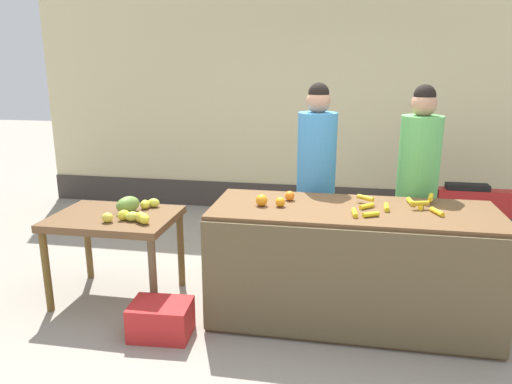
{
  "coord_description": "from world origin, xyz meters",
  "views": [
    {
      "loc": [
        0.35,
        -3.54,
        1.96
      ],
      "look_at": [
        -0.32,
        0.15,
        0.96
      ],
      "focal_mm": 33.81,
      "sensor_mm": 36.0,
      "label": 1
    }
  ],
  "objects_px": {
    "vendor_woman_blue_shirt": "(316,185)",
    "parked_motorcycle": "(474,211)",
    "produce_crate": "(161,319)",
    "vendor_woman_green_shirt": "(416,191)",
    "produce_sack": "(222,250)"
  },
  "relations": [
    {
      "from": "vendor_woman_blue_shirt",
      "to": "vendor_woman_green_shirt",
      "type": "xyz_separation_m",
      "value": [
        0.86,
        -0.04,
        -0.0
      ]
    },
    {
      "from": "parked_motorcycle",
      "to": "produce_sack",
      "type": "relative_size",
      "value": 3.33
    },
    {
      "from": "vendor_woman_green_shirt",
      "to": "parked_motorcycle",
      "type": "distance_m",
      "value": 1.55
    },
    {
      "from": "vendor_woman_green_shirt",
      "to": "produce_crate",
      "type": "relative_size",
      "value": 4.1
    },
    {
      "from": "produce_sack",
      "to": "vendor_woman_blue_shirt",
      "type": "bearing_deg",
      "value": 0.32
    },
    {
      "from": "vendor_woman_blue_shirt",
      "to": "parked_motorcycle",
      "type": "xyz_separation_m",
      "value": [
        1.66,
        1.18,
        -0.51
      ]
    },
    {
      "from": "vendor_woman_green_shirt",
      "to": "parked_motorcycle",
      "type": "relative_size",
      "value": 1.13
    },
    {
      "from": "vendor_woman_green_shirt",
      "to": "produce_sack",
      "type": "relative_size",
      "value": 3.75
    },
    {
      "from": "parked_motorcycle",
      "to": "produce_crate",
      "type": "distance_m",
      "value": 3.59
    },
    {
      "from": "parked_motorcycle",
      "to": "produce_sack",
      "type": "xyz_separation_m",
      "value": [
        -2.53,
        -1.19,
        -0.16
      ]
    },
    {
      "from": "vendor_woman_blue_shirt",
      "to": "produce_sack",
      "type": "bearing_deg",
      "value": -179.68
    },
    {
      "from": "vendor_woman_blue_shirt",
      "to": "vendor_woman_green_shirt",
      "type": "distance_m",
      "value": 0.86
    },
    {
      "from": "parked_motorcycle",
      "to": "produce_crate",
      "type": "bearing_deg",
      "value": -139.08
    },
    {
      "from": "vendor_woman_blue_shirt",
      "to": "parked_motorcycle",
      "type": "distance_m",
      "value": 2.11
    },
    {
      "from": "vendor_woman_blue_shirt",
      "to": "parked_motorcycle",
      "type": "bearing_deg",
      "value": 35.46
    }
  ]
}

